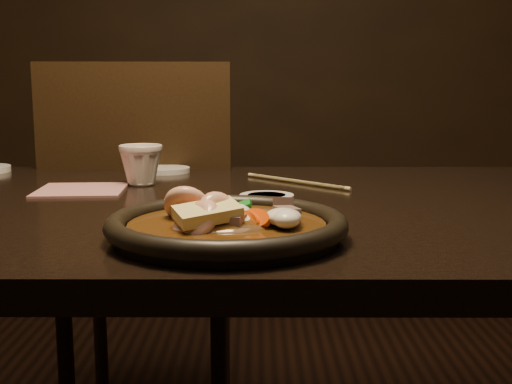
{
  "coord_description": "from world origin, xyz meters",
  "views": [
    {
      "loc": [
        -0.01,
        -1.07,
        0.94
      ],
      "look_at": [
        -0.01,
        -0.22,
        0.8
      ],
      "focal_mm": 45.0,
      "sensor_mm": 36.0,
      "label": 1
    }
  ],
  "objects_px": {
    "tea_cup": "(141,163)",
    "table": "(265,244)",
    "plate": "(227,227)",
    "chair": "(146,242)"
  },
  "relations": [
    {
      "from": "chair",
      "to": "tea_cup",
      "type": "distance_m",
      "value": 0.46
    },
    {
      "from": "table",
      "to": "plate",
      "type": "distance_m",
      "value": 0.3
    },
    {
      "from": "chair",
      "to": "plate",
      "type": "distance_m",
      "value": 0.89
    },
    {
      "from": "plate",
      "to": "table",
      "type": "bearing_deg",
      "value": 79.67
    },
    {
      "from": "plate",
      "to": "tea_cup",
      "type": "xyz_separation_m",
      "value": [
        -0.19,
        0.44,
        0.03
      ]
    },
    {
      "from": "table",
      "to": "tea_cup",
      "type": "distance_m",
      "value": 0.31
    },
    {
      "from": "table",
      "to": "plate",
      "type": "xyz_separation_m",
      "value": [
        -0.05,
        -0.28,
        0.09
      ]
    },
    {
      "from": "tea_cup",
      "to": "plate",
      "type": "bearing_deg",
      "value": -67.04
    },
    {
      "from": "tea_cup",
      "to": "table",
      "type": "bearing_deg",
      "value": -34.79
    },
    {
      "from": "table",
      "to": "chair",
      "type": "bearing_deg",
      "value": 118.79
    }
  ]
}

